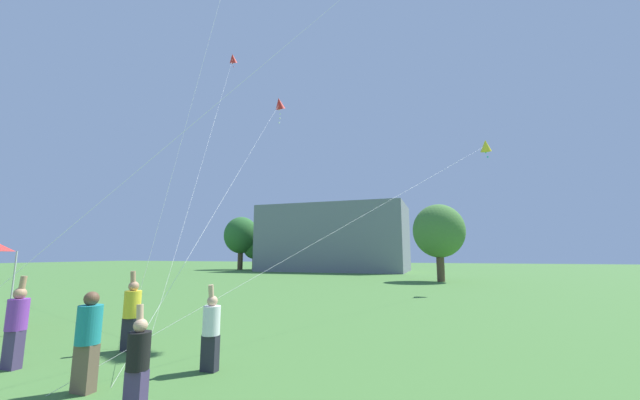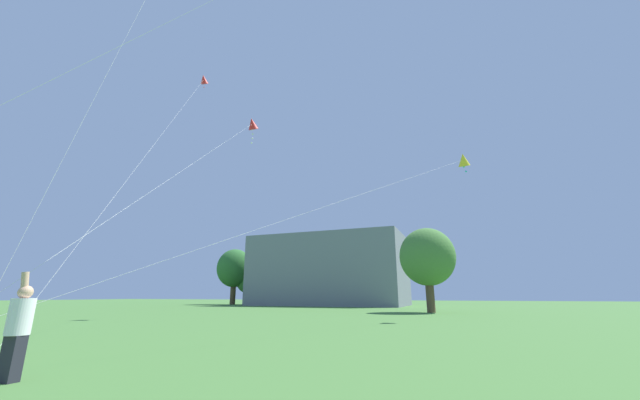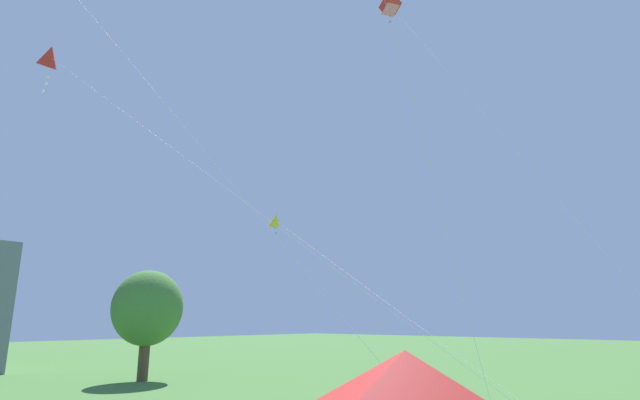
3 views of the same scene
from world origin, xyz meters
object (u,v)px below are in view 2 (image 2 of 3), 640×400
kite_red_diamond_2 (204,80)px  kite_yellow_diamond_3 (463,160)px  kite_red_diamond_0 (252,124)px  person_white_shirt (18,327)px

kite_red_diamond_2 → kite_yellow_diamond_3: bearing=17.2°
kite_red_diamond_0 → kite_yellow_diamond_3: bearing=8.4°
kite_red_diamond_2 → kite_yellow_diamond_3: 19.86m
person_white_shirt → kite_yellow_diamond_3: (8.28, 20.13, 9.34)m
person_white_shirt → kite_red_diamond_0: kite_red_diamond_0 is taller
person_white_shirt → kite_red_diamond_0: bearing=174.9°
kite_red_diamond_0 → kite_yellow_diamond_3: (15.30, 2.26, -4.43)m
person_white_shirt → kite_red_diamond_2: bearing=-173.6°
kite_yellow_diamond_3 → kite_red_diamond_2: bearing=-162.8°
kite_red_diamond_0 → kite_red_diamond_2: 4.83m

